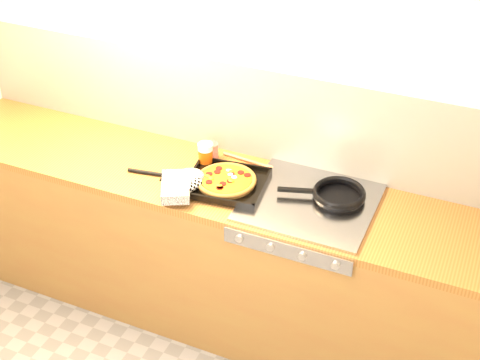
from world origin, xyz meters
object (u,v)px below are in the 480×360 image
at_px(frying_pan, 338,194).
at_px(pizza_on_tray, 213,182).
at_px(tomato_can, 211,152).
at_px(juice_glass, 205,155).

bearing_deg(frying_pan, pizza_on_tray, -165.90).
bearing_deg(tomato_can, juice_glass, -97.51).
relative_size(frying_pan, tomato_can, 4.21).
bearing_deg(pizza_on_tray, frying_pan, 14.10).
xyz_separation_m(tomato_can, juice_glass, (-0.01, -0.05, 0.01)).
xyz_separation_m(frying_pan, juice_glass, (-0.70, 0.03, 0.03)).
xyz_separation_m(pizza_on_tray, tomato_can, (-0.12, 0.23, 0.01)).
distance_m(pizza_on_tray, tomato_can, 0.25).
bearing_deg(frying_pan, tomato_can, 173.52).
height_order(frying_pan, juice_glass, juice_glass).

